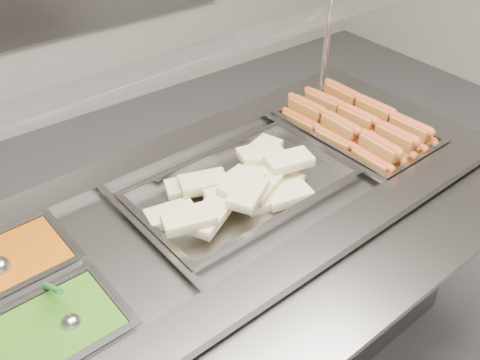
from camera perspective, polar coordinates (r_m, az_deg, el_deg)
steam_counter at (r=1.94m, az=-1.12°, el=-11.38°), size 1.84×0.87×0.87m
tray_rail at (r=1.43m, az=11.44°, el=-12.17°), size 1.74×0.43×0.05m
sneeze_guard at (r=1.61m, az=-6.26°, el=12.30°), size 1.60×0.35×0.42m
pan_hotdogs at (r=2.03m, az=12.21°, el=4.59°), size 0.35×0.54×0.10m
pan_wraps at (r=1.69m, az=0.25°, el=-1.16°), size 0.67×0.41×0.07m
pan_beans at (r=1.58m, az=-22.87°, el=-8.73°), size 0.30×0.24×0.10m
pan_peas at (r=1.38m, az=-18.69°, el=-15.44°), size 0.30×0.24×0.10m
hotdogs_in_buns at (r=1.99m, az=12.34°, el=5.62°), size 0.31×0.50×0.11m
tortilla_wraps at (r=1.64m, az=0.26°, el=-0.56°), size 0.57×0.33×0.09m
serving_spoon at (r=1.35m, az=-17.88°, el=-13.78°), size 0.05×0.17×0.13m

